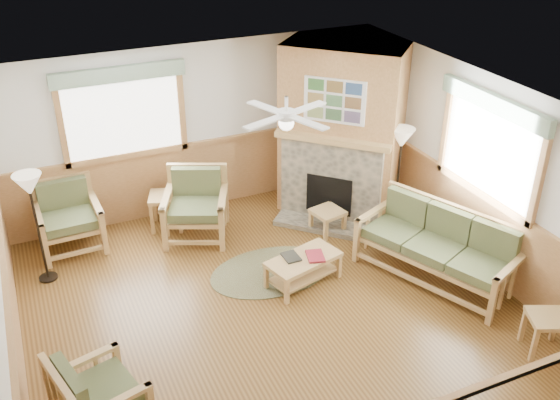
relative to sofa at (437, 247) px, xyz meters
name	(u,v)px	position (x,y,z in m)	size (l,w,h in m)	color
floor	(274,309)	(-2.27, 0.25, -0.49)	(6.00, 6.00, 0.01)	brown
ceiling	(273,109)	(-2.27, 0.25, 2.21)	(6.00, 6.00, 0.01)	white
wall_back	(196,129)	(-2.27, 3.25, 0.86)	(6.00, 0.02, 2.70)	white
wall_front	(425,393)	(-2.27, -2.75, 0.86)	(6.00, 0.02, 2.70)	white
wall_right	(478,172)	(0.73, 0.25, 0.86)	(0.02, 6.00, 2.70)	white
wainscot	(274,274)	(-2.27, 0.25, 0.06)	(6.00, 6.00, 1.10)	#A37343
fireplace	(341,130)	(-0.22, 2.30, 0.86)	(2.20, 2.20, 2.70)	#A37343
window_back	(116,64)	(-3.37, 3.21, 2.04)	(1.90, 0.16, 1.50)	white
window_right	(500,93)	(0.69, 0.05, 2.04)	(0.16, 1.90, 1.50)	white
ceiling_fan	(286,100)	(-1.97, 0.55, 2.17)	(1.24, 1.24, 0.36)	white
sofa	(437,247)	(0.00, 0.00, 0.00)	(0.87, 2.11, 0.97)	tan
armchair_back_left	(69,218)	(-4.39, 2.80, 0.01)	(0.88, 0.88, 0.98)	tan
armchair_back_right	(196,207)	(-2.62, 2.35, 0.02)	(0.91, 0.91, 1.02)	tan
armchair_left	(99,393)	(-4.57, -0.75, -0.04)	(0.79, 0.79, 0.88)	tan
coffee_table	(303,270)	(-1.68, 0.62, -0.29)	(1.00, 0.50, 0.40)	tan
end_table_chairs	(167,211)	(-2.95, 2.80, -0.21)	(0.50, 0.48, 0.56)	tan
end_table_sofa	(545,334)	(0.28, -1.72, -0.24)	(0.44, 0.42, 0.49)	tan
footstool	(327,221)	(-0.76, 1.65, -0.30)	(0.43, 0.43, 0.38)	tan
braided_rug	(271,271)	(-1.98, 1.02, -0.48)	(1.72, 1.72, 0.01)	brown
floor_lamp_left	(38,229)	(-4.82, 2.12, 0.31)	(0.36, 0.36, 1.59)	black
floor_lamp_right	(398,178)	(0.28, 1.41, 0.33)	(0.37, 0.37, 1.63)	black
book_red	(315,255)	(-1.53, 0.57, -0.06)	(0.22, 0.30, 0.03)	maroon
book_dark	(291,256)	(-1.83, 0.69, -0.06)	(0.20, 0.27, 0.03)	black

